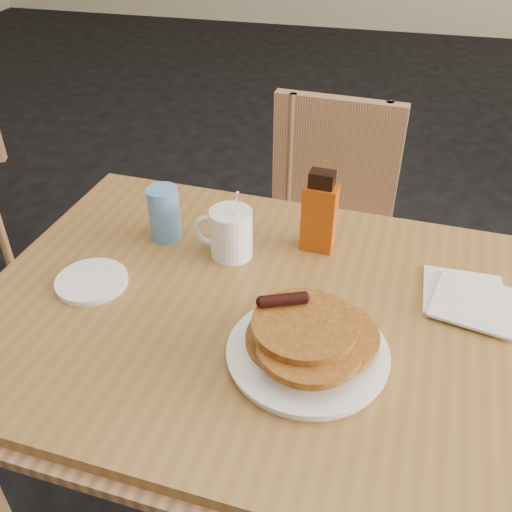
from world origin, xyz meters
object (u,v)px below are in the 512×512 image
Objects in this scene: chair_main_far at (328,218)px; pancake_plate at (308,344)px; blue_tumbler at (164,213)px; main_table at (287,328)px; coffee_mug at (230,232)px; syrup_bottle at (319,214)px.

pancake_plate is at bearing -81.28° from chair_main_far.
blue_tumbler is (-0.31, -0.54, 0.29)m from chair_main_far.
main_table is 0.75m from chair_main_far.
blue_tumbler is at bearing 141.54° from pancake_plate.
main_table is 4.61× the size of pancake_plate.
chair_main_far is at bearing 82.73° from coffee_mug.
chair_main_far is 0.68m from blue_tumbler.
syrup_bottle is 1.52× the size of blue_tumbler.
coffee_mug is 0.16m from blue_tumbler.
syrup_bottle reaches higher than coffee_mug.
coffee_mug is (-0.15, -0.57, 0.29)m from chair_main_far.
chair_main_far is at bearing 98.34° from syrup_bottle.
blue_tumbler reaches higher than main_table.
blue_tumbler reaches higher than pancake_plate.
chair_main_far is 0.65m from coffee_mug.
coffee_mug is at bearing -11.11° from blue_tumbler.
chair_main_far is 0.87m from pancake_plate.
pancake_plate reaches higher than main_table.
pancake_plate is 0.33m from syrup_bottle.
chair_main_far is 5.18× the size of coffee_mug.
pancake_plate is 1.65× the size of coffee_mug.
coffee_mug reaches higher than blue_tumbler.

